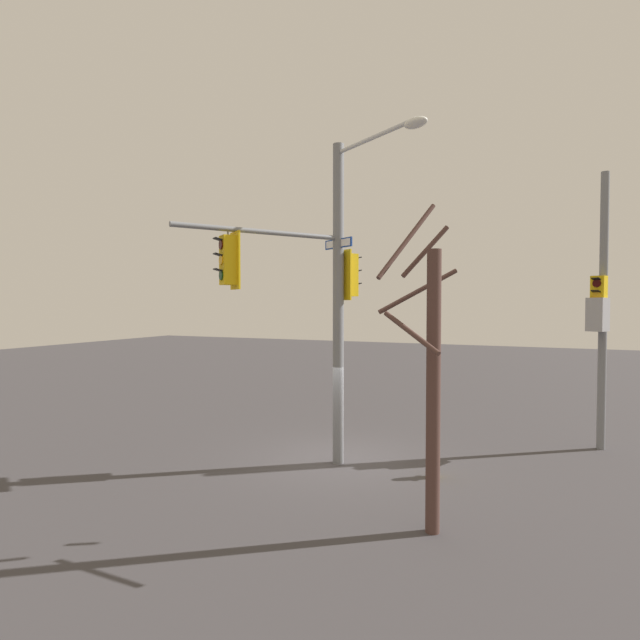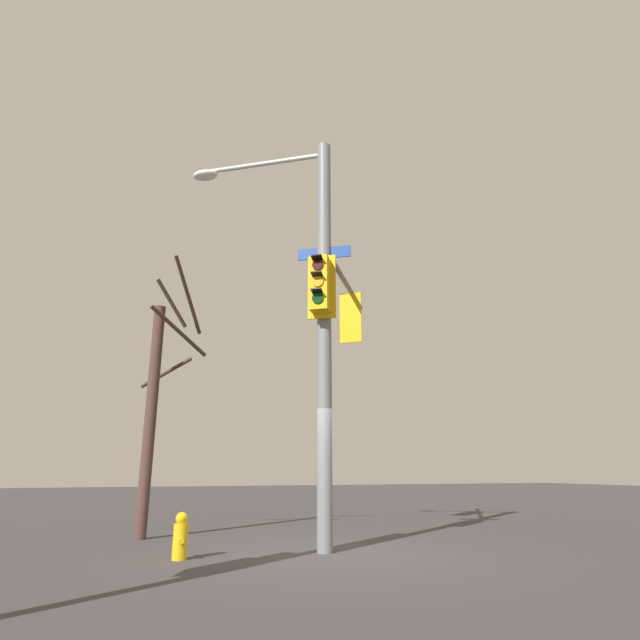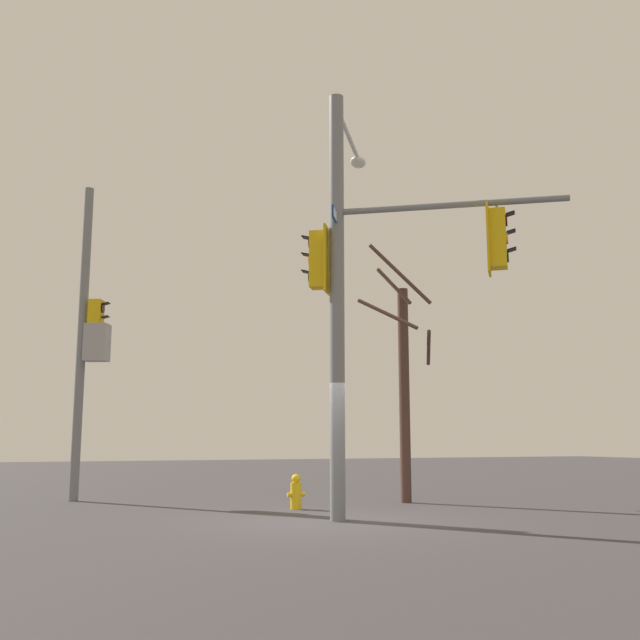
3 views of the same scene
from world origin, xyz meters
name	(u,v)px [view 3 (image 3 of 3)]	position (x,y,z in m)	size (l,w,h in m)	color
ground_plane	(327,522)	(0.00, 0.00, 0.00)	(80.00, 80.00, 0.00)	#3D393C
main_signal_pole_assembly	(363,268)	(-0.75, 0.05, 4.70)	(4.27, 5.10, 8.19)	slate
secondary_pole_assembly	(89,337)	(3.80, -6.37, 3.96)	(0.81, 0.64, 7.82)	slate
fire_hydrant	(296,493)	(-0.33, -2.57, 0.34)	(0.38, 0.24, 0.73)	yellow
bare_tree_behind_pole	(404,381)	(-3.23, -3.09, 2.83)	(1.99, 1.41, 6.08)	#4C332D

